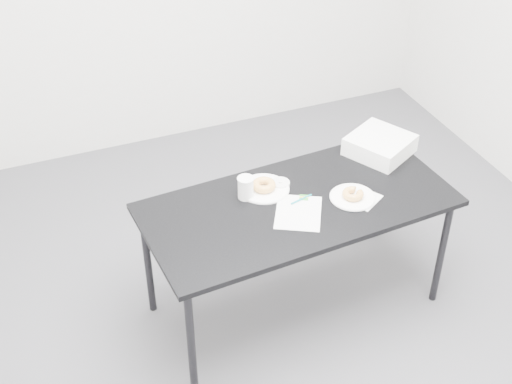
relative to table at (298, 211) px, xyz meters
name	(u,v)px	position (x,y,z in m)	size (l,w,h in m)	color
floor	(270,323)	(-0.17, -0.08, -0.64)	(4.00, 4.00, 0.00)	#454549
table	(298,211)	(0.00, 0.00, 0.00)	(1.56, 0.81, 0.69)	black
scorecard	(298,213)	(-0.03, -0.07, 0.05)	(0.21, 0.27, 0.00)	white
logo_patch	(304,197)	(0.04, 0.02, 0.06)	(0.04, 0.04, 0.00)	green
pen	(301,199)	(0.02, 0.01, 0.06)	(0.01, 0.01, 0.13)	#0C7987
napkin	(362,198)	(0.30, -0.09, 0.05)	(0.16, 0.16, 0.00)	white
plate_near	(353,197)	(0.26, -0.07, 0.06)	(0.22, 0.22, 0.01)	white
donut_near	(353,194)	(0.26, -0.07, 0.08)	(0.11, 0.11, 0.04)	gold
plate_far	(264,189)	(-0.11, 0.16, 0.06)	(0.25, 0.25, 0.01)	white
donut_far	(264,185)	(-0.11, 0.16, 0.08)	(0.12, 0.12, 0.04)	gold
coffee_cup	(246,188)	(-0.22, 0.13, 0.11)	(0.08, 0.08, 0.12)	white
cup_lid	(280,183)	(-0.02, 0.17, 0.06)	(0.10, 0.10, 0.01)	silver
bakery_box	(380,145)	(0.58, 0.24, 0.10)	(0.29, 0.29, 0.10)	white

